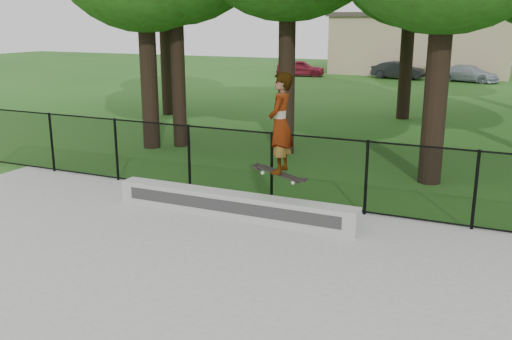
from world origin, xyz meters
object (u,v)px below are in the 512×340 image
at_px(car_a, 301,68).
at_px(skater_airborne, 280,125).
at_px(grind_ledge, 233,205).
at_px(car_c, 470,74).
at_px(car_b, 398,70).

distance_m(car_a, skater_airborne, 29.79).
height_order(grind_ledge, car_a, car_a).
xyz_separation_m(grind_ledge, car_c, (2.04, 28.88, 0.22)).
xyz_separation_m(grind_ledge, car_b, (-2.44, 29.06, 0.26)).
relative_size(car_b, car_c, 0.93).
relative_size(grind_ledge, car_b, 1.63).
xyz_separation_m(car_a, car_c, (10.92, 0.87, -0.04)).
distance_m(grind_ledge, skater_airborne, 1.94).
bearing_deg(skater_airborne, car_c, 87.94).
distance_m(car_a, car_c, 10.96).
distance_m(car_b, skater_airborne, 29.35).
distance_m(grind_ledge, car_c, 28.95).
bearing_deg(grind_ledge, car_b, 94.81).
distance_m(grind_ledge, car_a, 29.38).
bearing_deg(car_a, car_c, -99.86).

